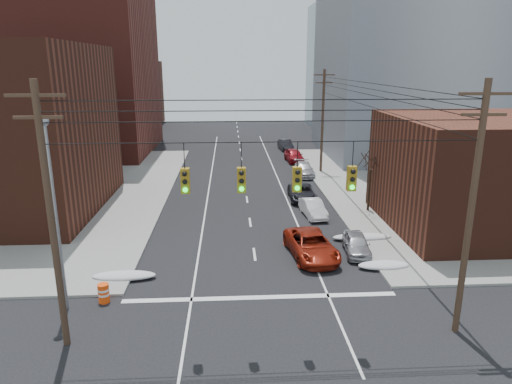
{
  "coord_description": "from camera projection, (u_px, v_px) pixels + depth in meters",
  "views": [
    {
      "loc": [
        -1.44,
        -14.4,
        11.51
      ],
      "look_at": [
        0.31,
        15.75,
        3.0
      ],
      "focal_mm": 32.0,
      "sensor_mm": 36.0,
      "label": 1
    }
  ],
  "objects": [
    {
      "name": "lot_car_d",
      "position": [
        59.0,
        175.0,
        44.85
      ],
      "size": [
        4.79,
        2.74,
        1.53
      ],
      "primitive_type": "imported",
      "rotation": [
        0.0,
        0.0,
        1.35
      ],
      "color": "silver",
      "rests_on": "sidewalk_nw"
    },
    {
      "name": "building_brick_far",
      "position": [
        97.0,
        94.0,
        85.07
      ],
      "size": [
        22.0,
        18.0,
        12.0
      ],
      "primitive_type": "cube",
      "color": "#4C2216",
      "rests_on": "ground"
    },
    {
      "name": "building_brick_tall",
      "position": [
        50.0,
        35.0,
        57.75
      ],
      "size": [
        24.0,
        20.0,
        30.0
      ],
      "primitive_type": "cube",
      "color": "maroon",
      "rests_on": "ground"
    },
    {
      "name": "parked_car_d",
      "position": [
        304.0,
        169.0,
        48.42
      ],
      "size": [
        2.08,
        4.82,
        1.38
      ],
      "primitive_type": "imported",
      "rotation": [
        0.0,
        0.0,
        -0.03
      ],
      "color": "#B3B3B8",
      "rests_on": "ground"
    },
    {
      "name": "parked_car_f",
      "position": [
        285.0,
        145.0,
        63.03
      ],
      "size": [
        1.88,
        4.44,
        1.43
      ],
      "primitive_type": "imported",
      "rotation": [
        0.0,
        0.0,
        0.09
      ],
      "color": "black",
      "rests_on": "ground"
    },
    {
      "name": "parked_car_b",
      "position": [
        313.0,
        208.0,
        35.55
      ],
      "size": [
        1.79,
        4.07,
        1.3
      ],
      "primitive_type": "imported",
      "rotation": [
        0.0,
        0.0,
        0.11
      ],
      "color": "white",
      "rests_on": "ground"
    },
    {
      "name": "utility_pole_left",
      "position": [
        51.0,
        215.0,
        17.88
      ],
      "size": [
        2.2,
        0.28,
        11.0
      ],
      "color": "#473323",
      "rests_on": "ground"
    },
    {
      "name": "red_pickup",
      "position": [
        311.0,
        245.0,
        28.05
      ],
      "size": [
        3.11,
        5.64,
        1.5
      ],
      "primitive_type": "imported",
      "rotation": [
        0.0,
        0.0,
        0.12
      ],
      "color": "maroon",
      "rests_on": "ground"
    },
    {
      "name": "lot_car_c",
      "position": [
        20.0,
        207.0,
        35.15
      ],
      "size": [
        5.38,
        2.88,
        1.48
      ],
      "primitive_type": "imported",
      "rotation": [
        0.0,
        0.0,
        1.41
      ],
      "color": "black",
      "rests_on": "sidewalk_nw"
    },
    {
      "name": "parked_car_c",
      "position": [
        302.0,
        193.0,
        39.85
      ],
      "size": [
        2.31,
        4.77,
        1.31
      ],
      "primitive_type": "imported",
      "rotation": [
        0.0,
        0.0,
        -0.03
      ],
      "color": "black",
      "rests_on": "ground"
    },
    {
      "name": "utility_pole_right",
      "position": [
        471.0,
        208.0,
        18.83
      ],
      "size": [
        2.2,
        0.28,
        11.0
      ],
      "color": "#473323",
      "rests_on": "ground"
    },
    {
      "name": "bare_tree",
      "position": [
        369.0,
        184.0,
        36.16
      ],
      "size": [
        2.09,
        2.2,
        4.93
      ],
      "color": "black",
      "rests_on": "ground"
    },
    {
      "name": "parked_car_e",
      "position": [
        294.0,
        155.0,
        55.31
      ],
      "size": [
        2.19,
        4.73,
        1.57
      ],
      "primitive_type": "imported",
      "rotation": [
        0.0,
        0.0,
        0.07
      ],
      "color": "maroon",
      "rests_on": "ground"
    },
    {
      "name": "building_office",
      "position": [
        415.0,
        56.0,
        57.15
      ],
      "size": [
        22.0,
        20.0,
        25.0
      ],
      "primitive_type": "cube",
      "color": "gray",
      "rests_on": "ground"
    },
    {
      "name": "construction_barrel",
      "position": [
        104.0,
        293.0,
        22.71
      ],
      "size": [
        0.72,
        0.72,
        0.98
      ],
      "rotation": [
        0.0,
        0.0,
        -0.35
      ],
      "color": "#FF480D",
      "rests_on": "ground"
    },
    {
      "name": "ground",
      "position": [
        272.0,
        383.0,
        17.04
      ],
      "size": [
        160.0,
        160.0,
        0.0
      ],
      "primitive_type": "plane",
      "color": "black",
      "rests_on": "ground"
    },
    {
      "name": "lot_car_b",
      "position": [
        87.0,
        186.0,
        41.7
      ],
      "size": [
        4.68,
        2.75,
        1.22
      ],
      "primitive_type": "imported",
      "rotation": [
        0.0,
        0.0,
        1.4
      ],
      "color": "#A3A3A8",
      "rests_on": "sidewalk_nw"
    },
    {
      "name": "traffic_signals",
      "position": [
        269.0,
        178.0,
        17.95
      ],
      "size": [
        17.0,
        0.42,
        2.02
      ],
      "color": "black",
      "rests_on": "ground"
    },
    {
      "name": "utility_pole_far",
      "position": [
        323.0,
        119.0,
        48.61
      ],
      "size": [
        2.2,
        0.28,
        11.0
      ],
      "color": "#473323",
      "rests_on": "ground"
    },
    {
      "name": "building_storefront",
      "position": [
        504.0,
        174.0,
        32.33
      ],
      "size": [
        16.0,
        12.0,
        8.0
      ],
      "primitive_type": "cube",
      "color": "#4C2216",
      "rests_on": "ground"
    },
    {
      "name": "parked_car_a",
      "position": [
        357.0,
        244.0,
        28.55
      ],
      "size": [
        1.9,
        3.87,
        1.27
      ],
      "primitive_type": "imported",
      "rotation": [
        0.0,
        0.0,
        -0.11
      ],
      "color": "#A8A8AC",
      "rests_on": "ground"
    },
    {
      "name": "street_light",
      "position": [
        54.0,
        200.0,
        20.77
      ],
      "size": [
        0.44,
        0.44,
        9.32
      ],
      "color": "gray",
      "rests_on": "ground"
    },
    {
      "name": "snow_east_far",
      "position": [
        362.0,
        237.0,
        30.85
      ],
      "size": [
        4.0,
        1.08,
        0.42
      ],
      "primitive_type": "ellipsoid",
      "color": "silver",
      "rests_on": "ground"
    },
    {
      "name": "snow_nw",
      "position": [
        124.0,
        276.0,
        25.22
      ],
      "size": [
        3.5,
        1.08,
        0.42
      ],
      "primitive_type": "ellipsoid",
      "color": "silver",
      "rests_on": "ground"
    },
    {
      "name": "snow_ne",
      "position": [
        384.0,
        265.0,
        26.52
      ],
      "size": [
        3.0,
        1.08,
        0.42
      ],
      "primitive_type": "ellipsoid",
      "color": "silver",
      "rests_on": "ground"
    },
    {
      "name": "building_glass",
      "position": [
        369.0,
        67.0,
        82.65
      ],
      "size": [
        20.0,
        18.0,
        22.0
      ],
      "primitive_type": "cube",
      "color": "gray",
      "rests_on": "ground"
    },
    {
      "name": "lot_car_a",
      "position": [
        54.0,
        209.0,
        34.58
      ],
      "size": [
        4.77,
        1.99,
        1.54
      ],
      "primitive_type": "imported",
      "rotation": [
        0.0,
        0.0,
        1.65
      ],
      "color": "beige",
      "rests_on": "sidewalk_nw"
    }
  ]
}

